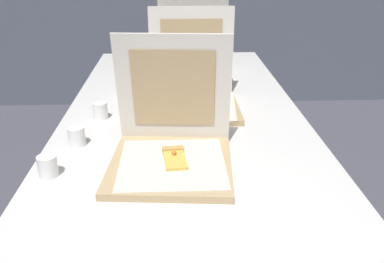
% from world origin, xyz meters
% --- Properties ---
extents(table, '(0.95, 2.29, 0.73)m').
position_xyz_m(table, '(0.00, 0.63, 0.69)').
color(table, silver).
rests_on(table, ground).
extents(pizza_box_front, '(0.39, 0.39, 0.38)m').
position_xyz_m(pizza_box_front, '(-0.05, 0.36, 0.78)').
color(pizza_box_front, tan).
rests_on(pizza_box_front, table).
extents(pizza_box_middle, '(0.36, 0.38, 0.39)m').
position_xyz_m(pizza_box_middle, '(0.04, 0.85, 0.79)').
color(pizza_box_middle, tan).
rests_on(pizza_box_middle, table).
extents(pizza_box_back, '(0.36, 0.37, 0.37)m').
position_xyz_m(pizza_box_back, '(0.07, 1.34, 0.78)').
color(pizza_box_back, tan).
rests_on(pizza_box_back, table).
extents(cup_white_far, '(0.06, 0.06, 0.06)m').
position_xyz_m(cup_white_far, '(-0.26, 0.99, 0.76)').
color(cup_white_far, white).
rests_on(cup_white_far, table).
extents(cup_white_near_left, '(0.06, 0.06, 0.06)m').
position_xyz_m(cup_white_near_left, '(-0.41, 0.30, 0.76)').
color(cup_white_near_left, white).
rests_on(cup_white_near_left, table).
extents(cup_white_mid, '(0.06, 0.06, 0.06)m').
position_xyz_m(cup_white_mid, '(-0.32, 0.73, 0.76)').
color(cup_white_mid, white).
rests_on(cup_white_mid, table).
extents(cup_white_near_center, '(0.06, 0.06, 0.06)m').
position_xyz_m(cup_white_near_center, '(-0.37, 0.50, 0.76)').
color(cup_white_near_center, white).
rests_on(cup_white_near_center, table).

